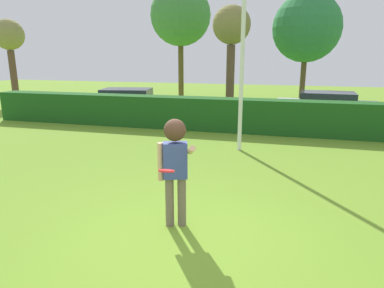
# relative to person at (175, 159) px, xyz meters

# --- Properties ---
(ground_plane) EXTENTS (60.00, 60.00, 0.00)m
(ground_plane) POSITION_rel_person_xyz_m (0.16, -0.35, -1.16)
(ground_plane) COLOR olive
(person) EXTENTS (0.73, 0.66, 1.80)m
(person) POSITION_rel_person_xyz_m (0.00, 0.00, 0.00)
(person) COLOR #6F5F52
(person) RESTS_ON ground
(frisbee) EXTENTS (0.22, 0.22, 0.07)m
(frisbee) POSITION_rel_person_xyz_m (0.14, -0.80, 0.07)
(frisbee) COLOR red
(lamppost) EXTENTS (0.24, 0.24, 6.29)m
(lamppost) POSITION_rel_person_xyz_m (0.35, 5.05, 2.31)
(lamppost) COLOR silver
(lamppost) RESTS_ON ground
(hedge_row) EXTENTS (21.00, 0.90, 1.22)m
(hedge_row) POSITION_rel_person_xyz_m (0.16, 7.66, -0.55)
(hedge_row) COLOR #1B5119
(hedge_row) RESTS_ON ground
(parked_car_white) EXTENTS (4.44, 2.44, 1.25)m
(parked_car_white) POSITION_rel_person_xyz_m (-5.63, 9.87, -0.47)
(parked_car_white) COLOR white
(parked_car_white) RESTS_ON ground
(parked_car_silver) EXTENTS (4.28, 1.98, 1.25)m
(parked_car_silver) POSITION_rel_person_xyz_m (3.28, 10.75, -0.47)
(parked_car_silver) COLOR #B7B7BC
(parked_car_silver) RESTS_ON ground
(bare_elm_tree) EXTENTS (1.77, 1.77, 4.84)m
(bare_elm_tree) POSITION_rel_person_xyz_m (-14.40, 12.60, 2.60)
(bare_elm_tree) COLOR brown
(bare_elm_tree) RESTS_ON ground
(birch_tree) EXTENTS (3.66, 3.66, 6.97)m
(birch_tree) POSITION_rel_person_xyz_m (-4.93, 16.22, 3.95)
(birch_tree) COLOR brown
(birch_tree) RESTS_ON ground
(maple_tree) EXTENTS (1.90, 1.90, 5.19)m
(maple_tree) POSITION_rel_person_xyz_m (-1.26, 12.95, 2.87)
(maple_tree) COLOR brown
(maple_tree) RESTS_ON ground
(willow_tree) EXTENTS (3.68, 3.68, 6.06)m
(willow_tree) POSITION_rel_person_xyz_m (2.41, 15.64, 3.04)
(willow_tree) COLOR brown
(willow_tree) RESTS_ON ground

